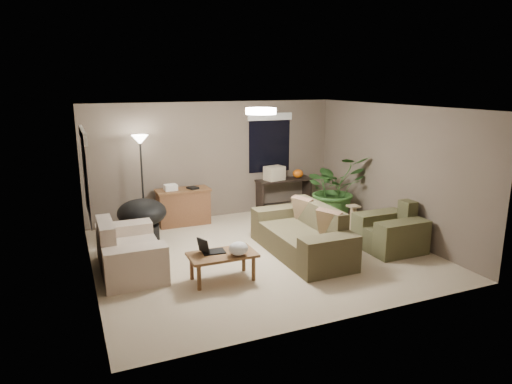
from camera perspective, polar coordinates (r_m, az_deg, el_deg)
name	(u,v)px	position (r m, az deg, el deg)	size (l,w,h in m)	color
room_shell	(261,183)	(7.64, 0.59, 1.13)	(5.50, 5.50, 5.50)	#C4AD92
main_sofa	(303,237)	(7.93, 5.88, -5.64)	(0.95, 2.20, 0.85)	brown
throw_pillows	(316,216)	(7.95, 7.56, -2.97)	(0.40, 1.40, 0.47)	#8C7251
loveseat	(128,253)	(7.46, -15.71, -7.36)	(0.90, 1.60, 0.85)	beige
armchair	(390,233)	(8.44, 16.44, -4.94)	(0.95, 1.00, 0.85)	#454429
coffee_table	(222,257)	(6.87, -4.23, -8.16)	(1.00, 0.55, 0.42)	brown
laptop	(209,249)	(6.86, -5.86, -7.11)	(0.41, 0.26, 0.24)	black
plastic_bag	(238,249)	(6.74, -2.22, -7.08)	(0.29, 0.26, 0.20)	white
desk	(183,207)	(9.60, -9.06, -1.81)	(1.10, 0.50, 0.75)	brown
desk_papers	(175,188)	(9.45, -10.05, 0.55)	(0.70, 0.29, 0.12)	silver
console_table	(284,192)	(10.47, 3.52, -0.04)	(1.30, 0.40, 0.75)	black
pumpkin	(298,174)	(10.54, 5.26, 2.30)	(0.24, 0.24, 0.20)	orange
cardboard_box	(274,173)	(10.26, 2.31, 2.37)	(0.41, 0.31, 0.31)	beige
papasan_chair	(142,217)	(8.71, -14.04, -3.04)	(1.03, 1.03, 0.80)	black
floor_lamp	(141,151)	(9.11, -14.23, 4.96)	(0.32, 0.32, 1.91)	black
ceiling_fixture	(261,111)	(7.48, 0.61, 10.08)	(0.50, 0.50, 0.10)	white
houseplant	(334,196)	(9.77, 9.73, -0.47)	(1.29, 1.43, 1.12)	#2D5923
cat_scratching_post	(353,219)	(9.38, 12.02, -3.35)	(0.32, 0.32, 0.50)	tan
window_left	(84,159)	(7.23, -20.70, 3.85)	(0.05, 1.56, 1.33)	black
window_back	(270,133)	(10.31, 1.73, 7.39)	(1.06, 0.05, 1.33)	black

